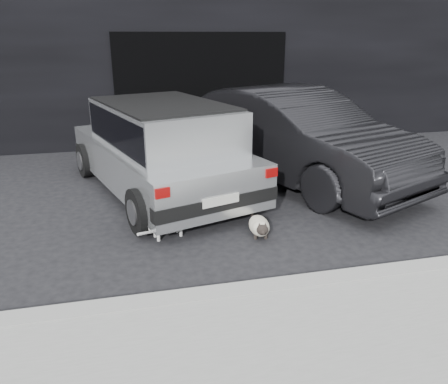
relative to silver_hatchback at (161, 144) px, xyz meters
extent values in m
plane|color=black|center=(0.27, -0.81, -0.84)|extent=(80.00, 80.00, 0.00)
cube|color=black|center=(1.27, 5.19, 1.66)|extent=(34.00, 4.00, 5.00)
cube|color=black|center=(1.27, 3.18, 0.46)|extent=(4.00, 0.10, 2.60)
cube|color=gray|center=(1.27, -3.41, -0.78)|extent=(18.00, 0.25, 0.12)
cube|color=gray|center=(1.27, -4.61, -0.78)|extent=(18.00, 2.20, 0.11)
cube|color=silver|center=(-0.03, 0.10, -0.32)|extent=(2.99, 4.49, 0.66)
cube|color=silver|center=(0.03, -0.10, 0.34)|extent=(2.37, 3.11, 0.66)
cube|color=black|center=(0.03, -0.10, 0.34)|extent=(2.35, 3.01, 0.53)
cube|color=black|center=(0.56, -1.80, -0.41)|extent=(1.83, 0.72, 0.19)
cube|color=black|center=(-0.63, 2.00, -0.41)|extent=(1.83, 0.72, 0.19)
cube|color=silver|center=(0.59, -1.88, -0.35)|extent=(0.53, 0.18, 0.13)
cube|color=#8C0707|center=(-0.19, -2.12, -0.10)|extent=(0.19, 0.09, 0.13)
cube|color=#8C0707|center=(1.37, -1.63, -0.10)|extent=(0.19, 0.09, 0.13)
cube|color=black|center=(0.03, -0.10, 0.68)|extent=(2.29, 2.85, 0.03)
cylinder|color=black|center=(-0.45, -1.58, -0.52)|extent=(0.41, 0.68, 0.63)
cylinder|color=slate|center=(-0.57, -1.62, -0.52)|extent=(0.12, 0.34, 0.35)
cylinder|color=black|center=(1.27, -1.04, -0.52)|extent=(0.41, 0.68, 0.63)
cylinder|color=slate|center=(1.39, -1.00, -0.52)|extent=(0.12, 0.34, 0.35)
cylinder|color=black|center=(-1.32, 1.19, -0.52)|extent=(0.41, 0.68, 0.63)
cylinder|color=slate|center=(-1.44, 1.16, -0.52)|extent=(0.12, 0.34, 0.35)
cylinder|color=black|center=(0.40, 1.73, -0.52)|extent=(0.41, 0.68, 0.63)
cylinder|color=slate|center=(0.52, 1.77, -0.52)|extent=(0.12, 0.34, 0.35)
imported|color=black|center=(2.39, 0.17, -0.01)|extent=(3.57, 5.29, 1.65)
ellipsoid|color=beige|center=(1.09, -1.97, -0.72)|extent=(0.35, 0.58, 0.21)
ellipsoid|color=beige|center=(1.07, -2.11, -0.69)|extent=(0.27, 0.27, 0.20)
ellipsoid|color=black|center=(1.05, -2.25, -0.66)|extent=(0.17, 0.16, 0.14)
sphere|color=black|center=(1.04, -2.31, -0.66)|extent=(0.06, 0.06, 0.06)
cone|color=black|center=(1.09, -2.24, -0.59)|extent=(0.06, 0.07, 0.07)
cone|color=black|center=(1.02, -2.23, -0.59)|extent=(0.06, 0.07, 0.07)
cylinder|color=black|center=(1.14, -2.14, -0.80)|extent=(0.04, 0.04, 0.07)
cylinder|color=black|center=(1.00, -2.12, -0.80)|extent=(0.04, 0.04, 0.07)
cylinder|color=black|center=(1.19, -1.83, -0.80)|extent=(0.04, 0.04, 0.07)
cylinder|color=black|center=(1.05, -1.81, -0.80)|extent=(0.04, 0.04, 0.07)
cylinder|color=black|center=(1.14, -1.68, -0.75)|extent=(0.10, 0.30, 0.09)
ellipsoid|color=silver|center=(-0.12, -1.79, -0.67)|extent=(0.58, 0.39, 0.23)
ellipsoid|color=silver|center=(0.01, -1.76, -0.64)|extent=(0.28, 0.28, 0.19)
ellipsoid|color=silver|center=(0.15, -1.72, -0.56)|extent=(0.17, 0.18, 0.14)
sphere|color=silver|center=(0.21, -1.71, -0.57)|extent=(0.06, 0.06, 0.06)
cone|color=silver|center=(0.12, -1.69, -0.50)|extent=(0.07, 0.06, 0.07)
cone|color=silver|center=(0.14, -1.76, -0.50)|extent=(0.07, 0.06, 0.07)
cylinder|color=silver|center=(0.02, -1.69, -0.77)|extent=(0.04, 0.04, 0.13)
cylinder|color=silver|center=(0.05, -1.81, -0.77)|extent=(0.04, 0.04, 0.13)
cylinder|color=silver|center=(-0.29, -1.77, -0.77)|extent=(0.04, 0.04, 0.13)
cylinder|color=silver|center=(-0.25, -1.90, -0.77)|extent=(0.04, 0.04, 0.13)
cylinder|color=silver|center=(-0.40, -1.86, -0.72)|extent=(0.26, 0.20, 0.09)
ellipsoid|color=gray|center=(-0.20, -1.84, -0.64)|extent=(0.22, 0.19, 0.10)
camera|label=1|loc=(-0.58, -7.11, 1.71)|focal=35.00mm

